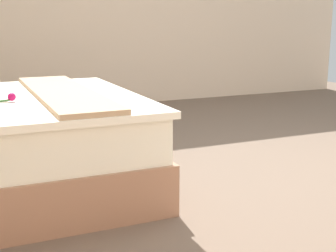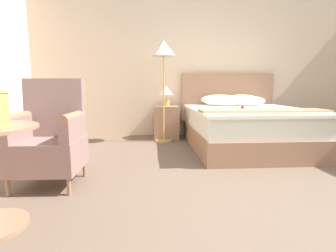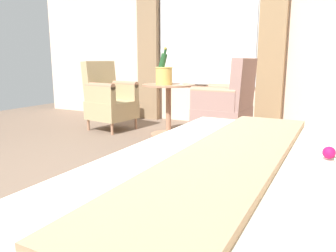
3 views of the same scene
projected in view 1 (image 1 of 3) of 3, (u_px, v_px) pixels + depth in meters
ground_plane at (285, 171)px, 3.42m from camera, size 7.98×7.98×0.00m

